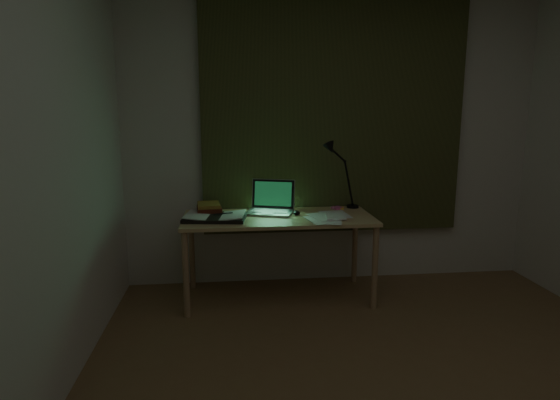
# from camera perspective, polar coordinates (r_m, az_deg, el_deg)

# --- Properties ---
(wall_back) EXTENTS (3.50, 0.00, 2.50)m
(wall_back) POSITION_cam_1_polar(r_m,az_deg,el_deg) (4.02, 6.43, 7.59)
(wall_back) COLOR silver
(wall_back) RESTS_ON ground
(wall_left) EXTENTS (0.00, 4.00, 2.50)m
(wall_left) POSITION_cam_1_polar(r_m,az_deg,el_deg) (2.12, -30.58, 3.15)
(wall_left) COLOR silver
(wall_left) RESTS_ON ground
(curtain) EXTENTS (2.20, 0.06, 2.00)m
(curtain) POSITION_cam_1_polar(r_m,az_deg,el_deg) (3.97, 6.62, 10.43)
(curtain) COLOR #33361B
(curtain) RESTS_ON wall_back
(desk) EXTENTS (1.46, 0.64, 0.67)m
(desk) POSITION_cam_1_polar(r_m,az_deg,el_deg) (3.72, -0.20, -7.02)
(desk) COLOR tan
(desk) RESTS_ON floor
(laptop) EXTENTS (0.46, 0.49, 0.26)m
(laptop) POSITION_cam_1_polar(r_m,az_deg,el_deg) (3.69, -1.30, 0.27)
(laptop) COLOR #A3A3A8
(laptop) RESTS_ON desk
(open_textbook) EXTENTS (0.50, 0.38, 0.04)m
(open_textbook) POSITION_cam_1_polar(r_m,az_deg,el_deg) (3.56, -7.90, -2.02)
(open_textbook) COLOR silver
(open_textbook) RESTS_ON desk
(book_stack) EXTENTS (0.21, 0.24, 0.09)m
(book_stack) POSITION_cam_1_polar(r_m,az_deg,el_deg) (3.74, -8.69, -1.01)
(book_stack) COLOR silver
(book_stack) RESTS_ON desk
(loose_papers) EXTENTS (0.36, 0.38, 0.02)m
(loose_papers) POSITION_cam_1_polar(r_m,az_deg,el_deg) (3.60, 5.98, -2.00)
(loose_papers) COLOR silver
(loose_papers) RESTS_ON desk
(mouse) EXTENTS (0.06, 0.09, 0.03)m
(mouse) POSITION_cam_1_polar(r_m,az_deg,el_deg) (3.68, 2.01, -1.57)
(mouse) COLOR black
(mouse) RESTS_ON desk
(sticky_yellow) EXTENTS (0.08, 0.08, 0.01)m
(sticky_yellow) POSITION_cam_1_polar(r_m,az_deg,el_deg) (3.93, 7.29, -0.95)
(sticky_yellow) COLOR yellow
(sticky_yellow) RESTS_ON desk
(sticky_pink) EXTENTS (0.10, 0.10, 0.02)m
(sticky_pink) POSITION_cam_1_polar(r_m,az_deg,el_deg) (3.93, 6.98, -0.95)
(sticky_pink) COLOR #E2579D
(sticky_pink) RESTS_ON desk
(desk_lamp) EXTENTS (0.41, 0.35, 0.55)m
(desk_lamp) POSITION_cam_1_polar(r_m,az_deg,el_deg) (3.95, 8.97, 2.96)
(desk_lamp) COLOR black
(desk_lamp) RESTS_ON desk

